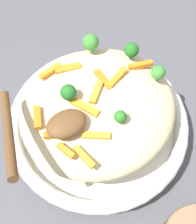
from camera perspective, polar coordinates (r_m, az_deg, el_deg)
name	(u,v)px	position (r m, az deg, el deg)	size (l,w,h in m)	color
ground_plane	(98,131)	(0.53, 0.00, -3.58)	(2.40, 2.40, 0.00)	#4C4C51
serving_bowl	(98,124)	(0.50, 0.00, -2.36)	(0.30, 0.30, 0.05)	white
pasta_mound	(98,109)	(0.45, 0.00, 0.63)	(0.24, 0.22, 0.07)	beige
carrot_piece_0	(103,80)	(0.44, 1.00, 6.17)	(0.04, 0.01, 0.01)	orange
carrot_piece_1	(50,71)	(0.46, -9.13, 7.78)	(0.04, 0.01, 0.01)	orange
carrot_piece_2	(66,151)	(0.39, -6.18, -7.35)	(0.03, 0.01, 0.01)	orange
carrot_piece_3	(98,92)	(0.42, -0.07, 3.91)	(0.04, 0.01, 0.01)	orange
carrot_piece_4	(55,134)	(0.41, -8.19, -4.20)	(0.03, 0.01, 0.01)	orange
carrot_piece_5	(85,107)	(0.41, -2.54, 0.99)	(0.04, 0.01, 0.01)	orange
carrot_piece_6	(84,157)	(0.39, -2.66, -8.54)	(0.04, 0.01, 0.01)	orange
carrot_piece_7	(140,65)	(0.46, 8.09, 8.87)	(0.04, 0.01, 0.01)	orange
carrot_piece_8	(117,78)	(0.44, 3.69, 6.59)	(0.04, 0.01, 0.01)	orange
carrot_piece_9	(68,68)	(0.46, -5.77, 8.37)	(0.04, 0.01, 0.01)	orange
carrot_piece_10	(37,117)	(0.42, -11.50, -0.98)	(0.03, 0.01, 0.01)	orange
carrot_piece_11	(96,136)	(0.40, -0.38, -4.52)	(0.04, 0.01, 0.01)	orange
broccoli_floret_0	(131,50)	(0.47, 6.41, 11.68)	(0.02, 0.02, 0.03)	#205B1C
broccoli_floret_1	(120,117)	(0.40, 4.28, -0.91)	(0.02, 0.02, 0.02)	#296820
broccoli_floret_2	(91,43)	(0.47, -1.41, 13.14)	(0.03, 0.03, 0.03)	#377928
broccoli_floret_3	(158,73)	(0.45, 11.42, 7.40)	(0.02, 0.02, 0.02)	#377928
broccoli_floret_4	(68,93)	(0.41, -5.69, 3.72)	(0.02, 0.02, 0.03)	#205B1C
serving_spoon	(47,126)	(0.39, -9.70, -2.63)	(0.12, 0.14, 0.06)	brown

